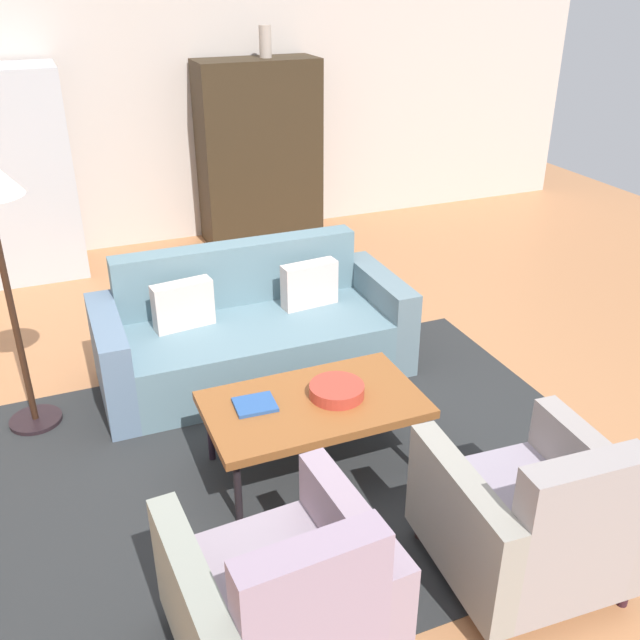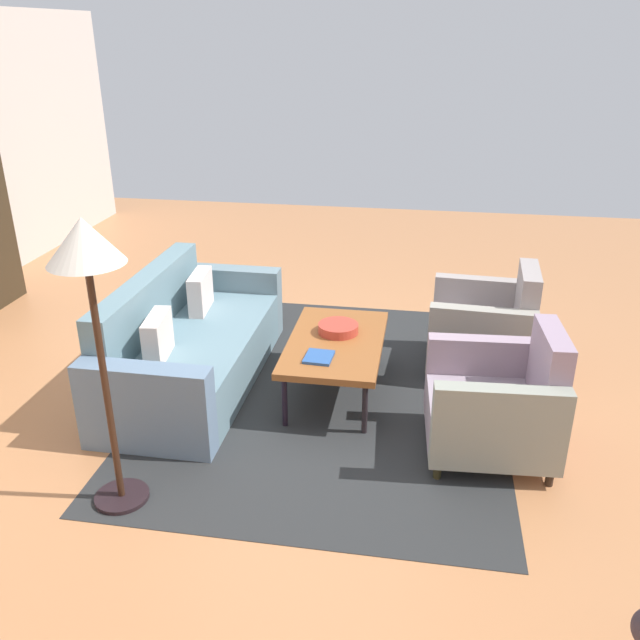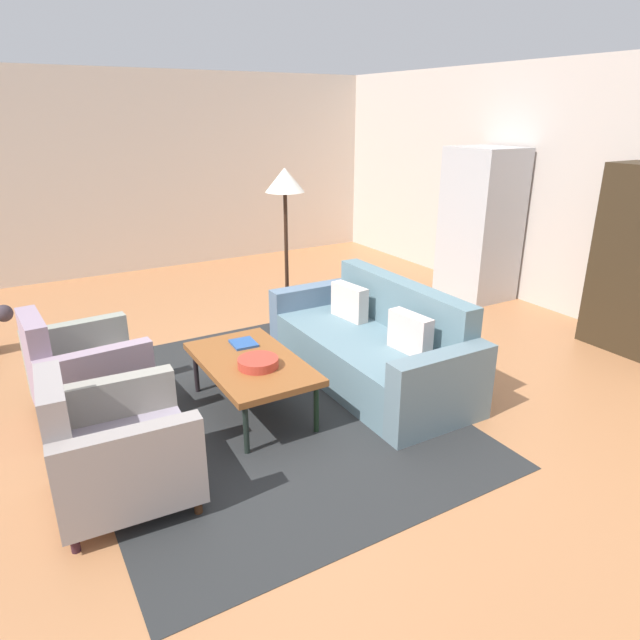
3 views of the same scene
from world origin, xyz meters
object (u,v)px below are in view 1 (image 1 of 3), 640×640
Objects in this scene: couch at (251,333)px; fruit_bowl at (337,390)px; refrigerator at (25,175)px; armchair_right at (532,523)px; book_stack at (255,405)px; armchair_left at (284,605)px; cabinet at (259,152)px; vase_tall at (265,41)px; coffee_table at (314,407)px.

couch reaches higher than fruit_bowl.
armchair_right is at bearing -68.77° from refrigerator.
couch reaches higher than book_stack.
fruit_bowl is at bearing -9.27° from book_stack.
armchair_left is 0.49× the size of cabinet.
refrigerator is at bearing -177.54° from vase_tall.
refrigerator is (-1.43, 3.69, 0.45)m from fruit_bowl.
refrigerator is (-1.29, 2.50, 0.64)m from couch.
armchair_left is 1.39m from fruit_bowl.
coffee_table is 3.89× the size of fruit_bowl.
couch is at bearing -62.71° from refrigerator.
vase_tall reaches higher than armchair_left.
armchair_left is 1.28m from book_stack.
fruit_bowl is (0.74, 1.17, 0.13)m from armchair_left.
fruit_bowl is 0.17× the size of cabinet.
armchair_right is 3.01× the size of vase_tall.
vase_tall is (0.44, 4.95, 1.60)m from armchair_right.
coffee_table is 4.22m from vase_tall.
vase_tall is (1.63, 4.95, 1.60)m from armchair_left.
armchair_right is 2.85× the size of fruit_bowl.
book_stack is (0.28, 1.24, 0.11)m from armchair_left.
armchair_left reaches higher than coffee_table.
book_stack is (-0.45, 0.07, -0.02)m from fruit_bowl.
refrigerator reaches higher than coffee_table.
cabinet is at bearing 2.69° from refrigerator.
cabinet is 1.05m from vase_tall.
armchair_right is 5.22m from vase_tall.
couch is 9.10× the size of book_stack.
vase_tall reaches higher than couch.
book_stack is 4.22m from vase_tall.
cabinet reaches higher than armchair_right.
armchair_right is at bearing -3.52° from armchair_left.
fruit_bowl is at bearing 54.25° from armchair_left.
vase_tall is at bearing 68.27° from armchair_left.
vase_tall is at bearing 74.72° from coffee_table.
fruit_bowl is 3.98m from refrigerator.
armchair_right reaches higher than fruit_bowl.
couch is 1.17× the size of cabinet.
book_stack reaches higher than coffee_table.
cabinet is (0.93, 2.61, 0.61)m from couch.
vase_tall reaches higher than refrigerator.
armchair_left is (-0.60, -1.17, -0.06)m from coffee_table.
coffee_table is 5.18× the size of book_stack.
vase_tall is (0.10, -0.00, 1.05)m from cabinet.
coffee_table is at bearing 120.29° from armchair_right.
fruit_bowl is at bearing 114.59° from armchair_right.
book_stack is 0.79× the size of vase_tall.
vase_tall is (1.35, 3.71, 1.50)m from book_stack.
fruit_bowl is at bearing 0.00° from coffee_table.
cabinet reaches higher than coffee_table.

